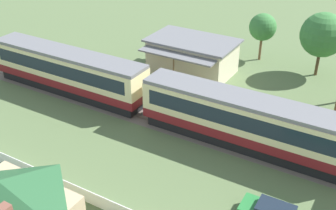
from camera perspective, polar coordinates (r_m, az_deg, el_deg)
The scene contains 7 objects.
ground_plane at distance 33.77m, azimuth 16.77°, elevation -7.22°, with size 600.00×600.00×0.00m, color #566B42.
passenger_train at distance 33.28m, azimuth 10.77°, elevation -2.05°, with size 53.93×3.06×4.28m.
railway_track at distance 33.96m, azimuth 14.64°, elevation -6.63°, with size 111.91×3.60×0.04m.
station_building at distance 45.62m, azimuth 3.30°, elevation 6.68°, with size 9.30×7.11×3.71m.
picket_fence_front at distance 28.76m, azimuth -10.33°, elevation -12.31°, with size 32.25×0.06×1.05m, color white.
yard_tree_0 at distance 46.67m, azimuth 20.23°, elevation 8.90°, with size 4.64×4.64×6.85m.
yard_tree_1 at distance 49.21m, azimuth 12.71°, elevation 10.24°, with size 3.07×3.07×5.47m.
Camera 1 is at (4.90, -27.20, 19.41)m, focal length 45.00 mm.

